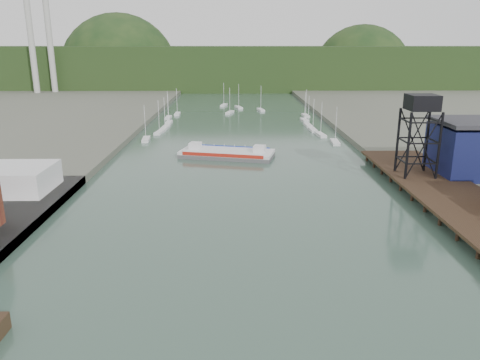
{
  "coord_description": "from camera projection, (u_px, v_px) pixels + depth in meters",
  "views": [
    {
      "loc": [
        -1.46,
        -32.47,
        27.5
      ],
      "look_at": [
        -0.42,
        48.14,
        4.0
      ],
      "focal_mm": 35.0,
      "sensor_mm": 36.0,
      "label": 1
    }
  ],
  "objects": [
    {
      "name": "marina_sailboats",
      "position": [
        238.0,
        121.0,
        171.71
      ],
      "size": [
        57.71,
        92.65,
        0.9
      ],
      "color": "silver",
      "rests_on": "ground"
    },
    {
      "name": "chain_ferry",
      "position": [
        227.0,
        153.0,
        118.07
      ],
      "size": [
        24.71,
        14.47,
        3.34
      ],
      "rotation": [
        0.0,
        0.0,
        -0.24
      ],
      "color": "#515153",
      "rests_on": "ground"
    },
    {
      "name": "white_shed",
      "position": [
        1.0,
        179.0,
        85.26
      ],
      "size": [
        18.0,
        12.0,
        4.5
      ],
      "primitive_type": "cube",
      "color": "silver",
      "rests_on": "west_quay"
    },
    {
      "name": "lift_tower",
      "position": [
        422.0,
        108.0,
        90.62
      ],
      "size": [
        6.5,
        6.5,
        16.0
      ],
      "color": "black",
      "rests_on": "east_pier"
    },
    {
      "name": "smokestacks",
      "position": [
        40.0,
        39.0,
        252.36
      ],
      "size": [
        11.2,
        8.2,
        60.0
      ],
      "color": "#B0AFAA",
      "rests_on": "ground"
    },
    {
      "name": "east_pier",
      "position": [
        453.0,
        196.0,
        82.01
      ],
      "size": [
        14.0,
        70.0,
        2.45
      ],
      "color": "black",
      "rests_on": "ground"
    },
    {
      "name": "distant_hills",
      "position": [
        230.0,
        70.0,
        325.22
      ],
      "size": [
        500.0,
        120.0,
        80.0
      ],
      "color": "black",
      "rests_on": "ground"
    }
  ]
}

